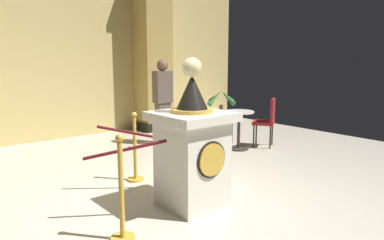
{
  "coord_description": "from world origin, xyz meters",
  "views": [
    {
      "loc": [
        -2.62,
        -3.41,
        1.75
      ],
      "look_at": [
        0.04,
        -0.21,
        1.04
      ],
      "focal_mm": 34.25,
      "sensor_mm": 36.0,
      "label": 1
    }
  ],
  "objects_px": {
    "cafe_table": "(239,125)",
    "stanchion_near": "(135,157)",
    "cafe_chair_red": "(268,118)",
    "pedestal_clock": "(192,150)",
    "bystander_guest": "(163,99)",
    "potted_palm_right": "(221,128)",
    "stanchion_far": "(122,204)"
  },
  "relations": [
    {
      "from": "potted_palm_right",
      "to": "cafe_chair_red",
      "type": "xyz_separation_m",
      "value": [
        0.49,
        -0.8,
        0.26
      ]
    },
    {
      "from": "pedestal_clock",
      "to": "bystander_guest",
      "type": "height_order",
      "value": "pedestal_clock"
    },
    {
      "from": "potted_palm_right",
      "to": "cafe_chair_red",
      "type": "bearing_deg",
      "value": -58.26
    },
    {
      "from": "bystander_guest",
      "to": "stanchion_near",
      "type": "bearing_deg",
      "value": -135.24
    },
    {
      "from": "pedestal_clock",
      "to": "potted_palm_right",
      "type": "xyz_separation_m",
      "value": [
        2.53,
        2.11,
        -0.37
      ]
    },
    {
      "from": "stanchion_near",
      "to": "cafe_chair_red",
      "type": "relative_size",
      "value": 1.04
    },
    {
      "from": "pedestal_clock",
      "to": "cafe_table",
      "type": "xyz_separation_m",
      "value": [
        2.43,
        1.52,
        -0.21
      ]
    },
    {
      "from": "stanchion_near",
      "to": "cafe_chair_red",
      "type": "distance_m",
      "value": 3.07
    },
    {
      "from": "stanchion_far",
      "to": "potted_palm_right",
      "type": "relative_size",
      "value": 0.95
    },
    {
      "from": "stanchion_far",
      "to": "cafe_table",
      "type": "distance_m",
      "value": 3.9
    },
    {
      "from": "pedestal_clock",
      "to": "cafe_table",
      "type": "height_order",
      "value": "pedestal_clock"
    },
    {
      "from": "bystander_guest",
      "to": "cafe_table",
      "type": "distance_m",
      "value": 1.63
    },
    {
      "from": "bystander_guest",
      "to": "cafe_chair_red",
      "type": "xyz_separation_m",
      "value": [
        1.42,
        -1.55,
        -0.34
      ]
    },
    {
      "from": "cafe_table",
      "to": "bystander_guest",
      "type": "bearing_deg",
      "value": 121.85
    },
    {
      "from": "stanchion_near",
      "to": "cafe_table",
      "type": "xyz_separation_m",
      "value": [
        2.47,
        0.3,
        0.13
      ]
    },
    {
      "from": "stanchion_far",
      "to": "cafe_chair_red",
      "type": "bearing_deg",
      "value": 20.46
    },
    {
      "from": "stanchion_far",
      "to": "cafe_table",
      "type": "xyz_separation_m",
      "value": [
        3.49,
        1.74,
        0.11
      ]
    },
    {
      "from": "potted_palm_right",
      "to": "cafe_table",
      "type": "distance_m",
      "value": 0.61
    },
    {
      "from": "pedestal_clock",
      "to": "potted_palm_right",
      "type": "distance_m",
      "value": 3.31
    },
    {
      "from": "cafe_table",
      "to": "cafe_chair_red",
      "type": "distance_m",
      "value": 0.63
    },
    {
      "from": "stanchion_near",
      "to": "potted_palm_right",
      "type": "distance_m",
      "value": 2.72
    },
    {
      "from": "cafe_chair_red",
      "to": "potted_palm_right",
      "type": "bearing_deg",
      "value": 121.74
    },
    {
      "from": "bystander_guest",
      "to": "cafe_chair_red",
      "type": "distance_m",
      "value": 2.13
    },
    {
      "from": "potted_palm_right",
      "to": "bystander_guest",
      "type": "bearing_deg",
      "value": 140.95
    },
    {
      "from": "bystander_guest",
      "to": "cafe_table",
      "type": "relative_size",
      "value": 2.3
    },
    {
      "from": "cafe_table",
      "to": "stanchion_near",
      "type": "bearing_deg",
      "value": -173.07
    },
    {
      "from": "stanchion_far",
      "to": "cafe_table",
      "type": "height_order",
      "value": "stanchion_far"
    },
    {
      "from": "potted_palm_right",
      "to": "bystander_guest",
      "type": "xyz_separation_m",
      "value": [
        -0.92,
        0.75,
        0.6
      ]
    },
    {
      "from": "stanchion_far",
      "to": "cafe_chair_red",
      "type": "distance_m",
      "value": 4.36
    },
    {
      "from": "pedestal_clock",
      "to": "cafe_chair_red",
      "type": "relative_size",
      "value": 1.83
    },
    {
      "from": "potted_palm_right",
      "to": "pedestal_clock",
      "type": "bearing_deg",
      "value": -140.2
    },
    {
      "from": "stanchion_near",
      "to": "cafe_chair_red",
      "type": "height_order",
      "value": "stanchion_near"
    }
  ]
}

